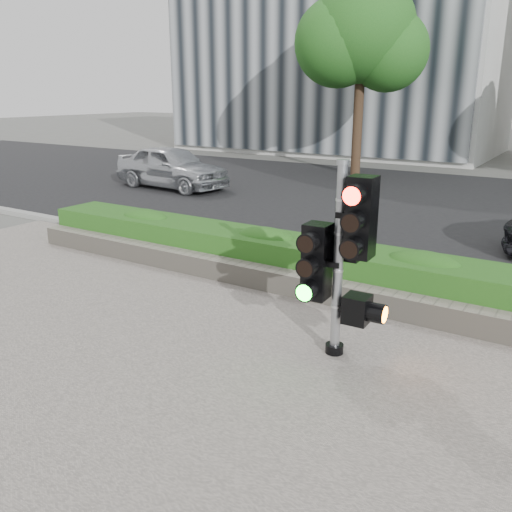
{
  "coord_description": "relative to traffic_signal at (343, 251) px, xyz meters",
  "views": [
    {
      "loc": [
        3.46,
        -5.08,
        3.05
      ],
      "look_at": [
        -0.16,
        0.6,
        1.01
      ],
      "focal_mm": 38.0,
      "sensor_mm": 36.0,
      "label": 1
    }
  ],
  "objects": [
    {
      "name": "road",
      "position": [
        -1.11,
        9.54,
        -1.3
      ],
      "size": [
        60.0,
        13.0,
        0.02
      ],
      "primitive_type": "cube",
      "color": "black",
      "rests_on": "ground"
    },
    {
      "name": "tree_left",
      "position": [
        -5.62,
        14.1,
        3.73
      ],
      "size": [
        4.61,
        4.03,
        7.34
      ],
      "color": "black",
      "rests_on": "ground"
    },
    {
      "name": "ground",
      "position": [
        -1.11,
        -0.46,
        -1.31
      ],
      "size": [
        120.0,
        120.0,
        0.0
      ],
      "primitive_type": "plane",
      "color": "#51514C",
      "rests_on": "ground"
    },
    {
      "name": "hedge",
      "position": [
        -1.11,
        2.09,
        -0.94
      ],
      "size": [
        12.0,
        1.0,
        0.68
      ],
      "primitive_type": "cube",
      "color": "#43912C",
      "rests_on": "sidewalk"
    },
    {
      "name": "sidewalk",
      "position": [
        -1.11,
        -2.96,
        -1.3
      ],
      "size": [
        16.0,
        11.0,
        0.03
      ],
      "primitive_type": "cube",
      "color": "#9E9389",
      "rests_on": "ground"
    },
    {
      "name": "traffic_signal",
      "position": [
        0.0,
        0.0,
        0.0
      ],
      "size": [
        0.8,
        0.59,
        2.32
      ],
      "rotation": [
        0.0,
        0.0,
        0.03
      ],
      "color": "black",
      "rests_on": "sidewalk"
    },
    {
      "name": "curb",
      "position": [
        -1.11,
        2.69,
        -1.25
      ],
      "size": [
        60.0,
        0.25,
        0.12
      ],
      "primitive_type": "cube",
      "color": "gray",
      "rests_on": "ground"
    },
    {
      "name": "car_silver",
      "position": [
        -9.48,
        7.92,
        -0.6
      ],
      "size": [
        4.2,
        1.98,
        1.39
      ],
      "primitive_type": "imported",
      "rotation": [
        0.0,
        0.0,
        1.48
      ],
      "color": "#B2B6BA",
      "rests_on": "road"
    },
    {
      "name": "stone_wall",
      "position": [
        -1.11,
        1.44,
        -1.11
      ],
      "size": [
        12.0,
        0.32,
        0.34
      ],
      "primitive_type": "cube",
      "color": "gray",
      "rests_on": "sidewalk"
    },
    {
      "name": "building_left",
      "position": [
        -10.11,
        22.54,
        6.19
      ],
      "size": [
        16.0,
        9.0,
        15.0
      ],
      "primitive_type": "cube",
      "color": "#B7B7B2",
      "rests_on": "ground"
    }
  ]
}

